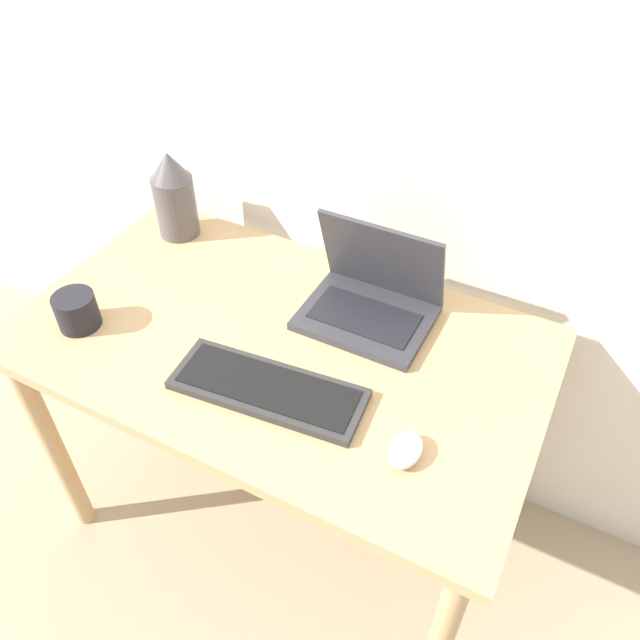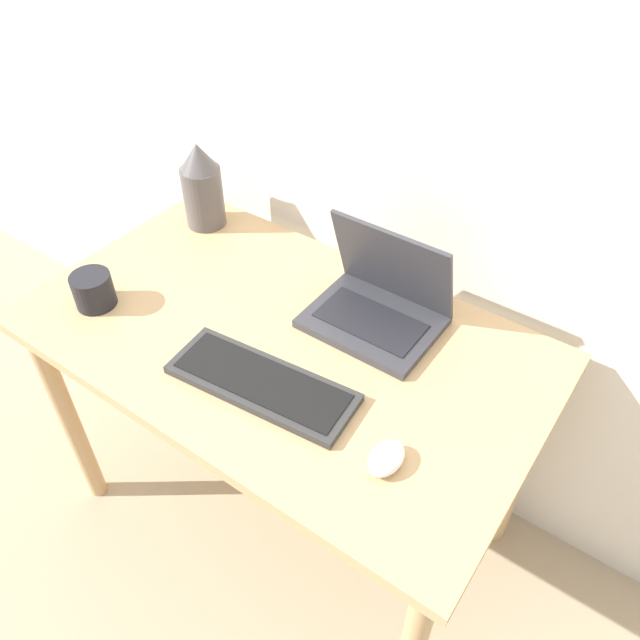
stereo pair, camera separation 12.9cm
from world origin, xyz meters
name	(u,v)px [view 1 (the left image)]	position (x,y,z in m)	size (l,w,h in m)	color
ground_plane	(224,618)	(0.00, 0.00, 0.00)	(12.00, 12.00, 0.00)	tan
wall_back	(365,48)	(0.00, 0.76, 1.25)	(6.00, 0.05, 2.50)	silver
desk	(279,369)	(0.00, 0.35, 0.64)	(1.18, 0.69, 0.74)	tan
laptop	(372,297)	(0.15, 0.52, 0.79)	(0.29, 0.23, 0.23)	#333338
keyboard	(268,389)	(0.06, 0.20, 0.75)	(0.41, 0.18, 0.02)	#2D2D2D
mouse	(405,450)	(0.37, 0.19, 0.76)	(0.06, 0.09, 0.04)	white
vase	(174,195)	(-0.45, 0.58, 0.86)	(0.11, 0.11, 0.24)	#514C4C
mug	(77,311)	(-0.42, 0.18, 0.78)	(0.09, 0.09, 0.08)	black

